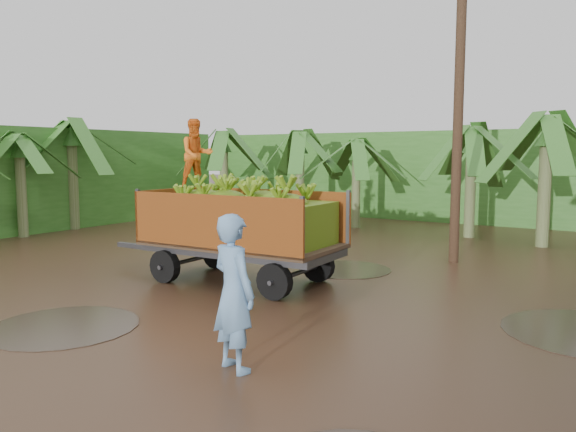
# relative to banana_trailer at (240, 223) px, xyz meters

# --- Properties ---
(ground) EXTENTS (100.00, 100.00, 0.00)m
(ground) POSITION_rel_banana_trailer_xyz_m (2.37, -2.07, -1.27)
(ground) COLOR black
(ground) RESTS_ON ground
(hedge_north) EXTENTS (22.00, 3.00, 3.60)m
(hedge_north) POSITION_rel_banana_trailer_xyz_m (0.37, 13.93, 0.53)
(hedge_north) COLOR #2D661E
(hedge_north) RESTS_ON ground
(hedge_west) EXTENTS (3.00, 18.00, 3.60)m
(hedge_west) POSITION_rel_banana_trailer_xyz_m (-11.63, 1.93, 0.53)
(hedge_west) COLOR #2D661E
(hedge_west) RESTS_ON ground
(banana_trailer) EXTENTS (5.76, 2.10, 3.47)m
(banana_trailer) POSITION_rel_banana_trailer_xyz_m (0.00, 0.00, 0.00)
(banana_trailer) COLOR #AB5318
(banana_trailer) RESTS_ON ground
(man_blue) EXTENTS (0.83, 0.68, 1.98)m
(man_blue) POSITION_rel_banana_trailer_xyz_m (2.88, -3.92, -0.28)
(man_blue) COLOR #709FCD
(man_blue) RESTS_ON ground
(utility_pole) EXTENTS (1.20, 0.24, 7.81)m
(utility_pole) POSITION_rel_banana_trailer_xyz_m (3.18, 4.63, 2.69)
(utility_pole) COLOR #47301E
(utility_pole) RESTS_ON ground
(banana_plants) EXTENTS (24.68, 20.13, 4.14)m
(banana_plants) POSITION_rel_banana_trailer_xyz_m (-3.14, 4.41, 0.60)
(banana_plants) COLOR #2D661E
(banana_plants) RESTS_ON ground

